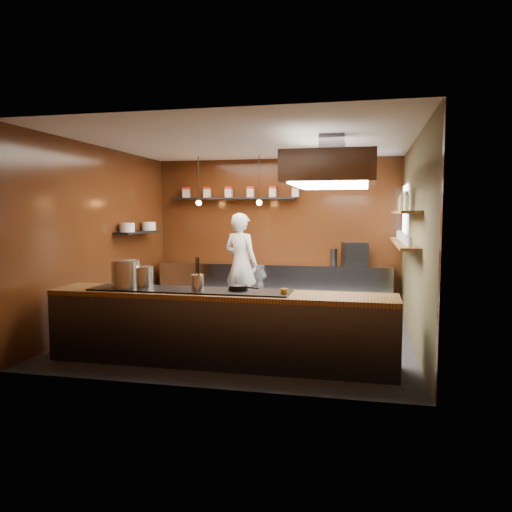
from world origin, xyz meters
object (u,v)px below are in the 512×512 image
(extractor_hood, at_px, (332,170))
(chef, at_px, (241,264))
(espresso_machine, at_px, (355,254))
(stockpot_small, at_px, (142,277))
(stockpot_large, at_px, (125,274))

(extractor_hood, xyz_separation_m, chef, (-1.81, 1.89, -1.55))
(extractor_hood, relative_size, espresso_machine, 4.55)
(extractor_hood, xyz_separation_m, stockpot_small, (-2.38, -1.12, -1.43))
(stockpot_large, xyz_separation_m, espresso_machine, (2.84, 3.82, 0.00))
(extractor_hood, xyz_separation_m, espresso_machine, (0.28, 2.58, -1.39))
(stockpot_large, distance_m, chef, 3.22)
(stockpot_small, bearing_deg, espresso_machine, 54.36)
(extractor_hood, height_order, espresso_machine, extractor_hood)
(stockpot_small, bearing_deg, chef, 79.20)
(stockpot_large, height_order, chef, chef)
(extractor_hood, relative_size, stockpot_large, 5.49)
(stockpot_small, height_order, chef, chef)
(espresso_machine, bearing_deg, stockpot_large, -141.81)
(stockpot_large, xyz_separation_m, chef, (0.76, 3.12, -0.16))
(stockpot_large, xyz_separation_m, stockpot_small, (0.19, 0.11, -0.04))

